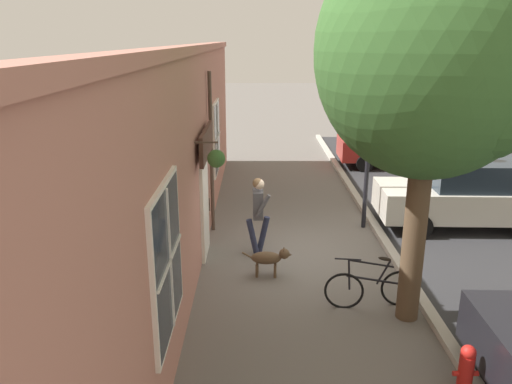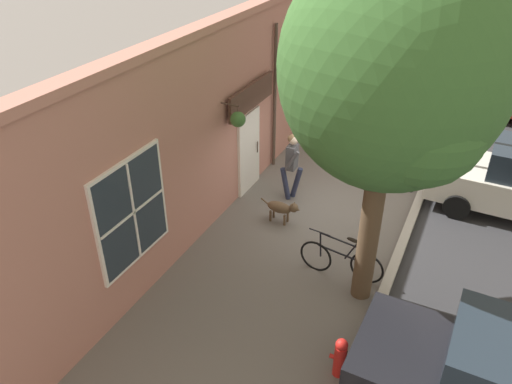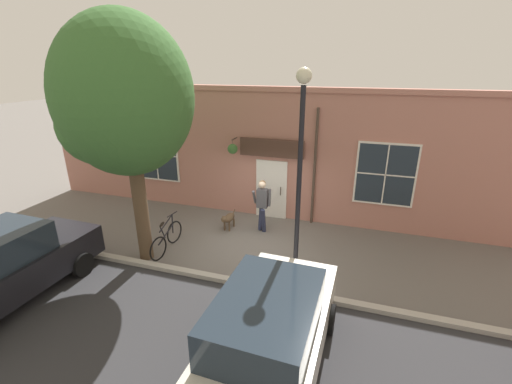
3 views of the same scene
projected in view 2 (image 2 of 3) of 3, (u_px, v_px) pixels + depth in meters
The scene contains 8 objects.
ground_plane at pixel (326, 209), 12.28m from camera, with size 90.00×90.00×0.00m, color #66605B.
storefront_facade at pixel (240, 107), 11.96m from camera, with size 0.95×18.00×4.52m.
pedestrian_walking at pixel (292, 160), 12.18m from camera, with size 0.54×0.55×1.77m.
dog_on_leash at pixel (282, 208), 11.60m from camera, with size 1.02×0.31×0.63m.
street_tree_by_curb at pixel (397, 78), 7.39m from camera, with size 3.53×3.18×6.41m.
leaning_bicycle at pixel (341, 260), 10.00m from camera, with size 1.74×0.22×1.01m.
street_lamp at pixel (434, 66), 11.26m from camera, with size 0.32×0.32×5.14m.
fire_hydrant at pixel (340, 357), 7.92m from camera, with size 0.34×0.20×0.77m.
Camera 2 is at (2.91, -9.99, 6.76)m, focal length 35.00 mm.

